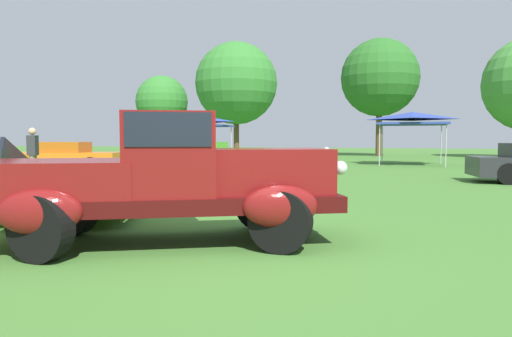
# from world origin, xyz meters

# --- Properties ---
(ground_plane) EXTENTS (120.00, 120.00, 0.00)m
(ground_plane) POSITION_xyz_m (0.00, 0.00, 0.00)
(ground_plane) COLOR #42752D
(feature_pickup_truck) EXTENTS (4.72, 3.33, 1.70)m
(feature_pickup_truck) POSITION_xyz_m (-0.66, -0.07, 0.87)
(feature_pickup_truck) COLOR #400B0B
(feature_pickup_truck) RESTS_ON ground_plane
(neighbor_convertible) EXTENTS (4.56, 3.10, 1.40)m
(neighbor_convertible) POSITION_xyz_m (-3.87, 0.56, 0.58)
(neighbor_convertible) COLOR yellow
(neighbor_convertible) RESTS_ON ground_plane
(show_car_orange) EXTENTS (4.58, 2.83, 1.22)m
(show_car_orange) POSITION_xyz_m (-10.79, 10.07, 0.60)
(show_car_orange) COLOR orange
(show_car_orange) RESTS_ON ground_plane
(show_car_lime) EXTENTS (4.53, 1.92, 1.22)m
(show_car_lime) POSITION_xyz_m (-5.54, 11.94, 0.60)
(show_car_lime) COLOR #60C62D
(show_car_lime) RESTS_ON ground_plane
(spectator_near_truck) EXTENTS (0.38, 0.46, 1.69)m
(spectator_near_truck) POSITION_xyz_m (-3.48, 5.47, 0.91)
(spectator_near_truck) COLOR #383838
(spectator_near_truck) RESTS_ON ground_plane
(spectator_between_cars) EXTENTS (0.40, 0.47, 1.69)m
(spectator_between_cars) POSITION_xyz_m (-8.32, 5.74, 0.91)
(spectator_between_cars) COLOR #7F7056
(spectator_between_cars) RESTS_ON ground_plane
(canopy_tent_left_field) EXTENTS (3.26, 3.26, 2.71)m
(canopy_tent_left_field) POSITION_xyz_m (-9.27, 19.62, 2.42)
(canopy_tent_left_field) COLOR #B7B7BC
(canopy_tent_left_field) RESTS_ON ground_plane
(canopy_tent_center_field) EXTENTS (3.39, 3.39, 2.71)m
(canopy_tent_center_field) POSITION_xyz_m (2.67, 19.65, 2.42)
(canopy_tent_center_field) COLOR #B7B7BC
(canopy_tent_center_field) RESTS_ON ground_plane
(treeline_far_left) EXTENTS (4.41, 4.41, 6.69)m
(treeline_far_left) POSITION_xyz_m (-17.46, 29.86, 4.46)
(treeline_far_left) COLOR #47331E
(treeline_far_left) RESTS_ON ground_plane
(treeline_mid_left) EXTENTS (6.60, 6.60, 9.07)m
(treeline_mid_left) POSITION_xyz_m (-10.67, 29.78, 5.76)
(treeline_mid_left) COLOR brown
(treeline_mid_left) RESTS_ON ground_plane
(treeline_center) EXTENTS (5.82, 5.82, 8.83)m
(treeline_center) POSITION_xyz_m (0.46, 30.84, 5.91)
(treeline_center) COLOR brown
(treeline_center) RESTS_ON ground_plane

